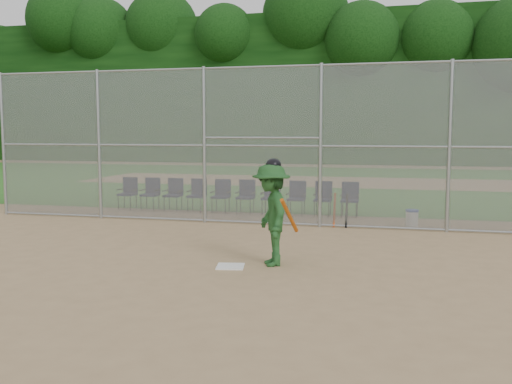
% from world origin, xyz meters
% --- Properties ---
extents(ground, '(100.00, 100.00, 0.00)m').
position_xyz_m(ground, '(0.00, 0.00, 0.00)').
color(ground, tan).
rests_on(ground, ground).
extents(grass_strip, '(100.00, 100.00, 0.00)m').
position_xyz_m(grass_strip, '(0.00, 18.00, 0.01)').
color(grass_strip, '#29641E').
rests_on(grass_strip, ground).
extents(dirt_patch_far, '(24.00, 24.00, 0.00)m').
position_xyz_m(dirt_patch_far, '(0.00, 18.00, 0.01)').
color(dirt_patch_far, tan).
rests_on(dirt_patch_far, ground).
extents(backstop_fence, '(16.09, 0.09, 4.00)m').
position_xyz_m(backstop_fence, '(0.00, 5.00, 2.07)').
color(backstop_fence, gray).
rests_on(backstop_fence, ground).
extents(treeline, '(81.00, 60.00, 11.00)m').
position_xyz_m(treeline, '(0.00, 20.00, 5.50)').
color(treeline, black).
rests_on(treeline, ground).
extents(home_plate, '(0.56, 0.56, 0.02)m').
position_xyz_m(home_plate, '(0.06, 0.41, 0.01)').
color(home_plate, white).
rests_on(home_plate, ground).
extents(batter_at_plate, '(1.08, 1.39, 1.89)m').
position_xyz_m(batter_at_plate, '(0.72, 0.74, 0.91)').
color(batter_at_plate, '#1F4F21').
rests_on(batter_at_plate, ground).
extents(water_cooler, '(0.32, 0.32, 0.41)m').
position_xyz_m(water_cooler, '(3.22, 5.71, 0.21)').
color(water_cooler, white).
rests_on(water_cooler, ground).
extents(spare_bats, '(0.36, 0.28, 0.84)m').
position_xyz_m(spare_bats, '(1.50, 5.10, 0.42)').
color(spare_bats, '#D84C14').
rests_on(spare_bats, ground).
extents(chair_0, '(0.54, 0.52, 0.96)m').
position_xyz_m(chair_0, '(-5.15, 6.86, 0.48)').
color(chair_0, black).
rests_on(chair_0, ground).
extents(chair_1, '(0.54, 0.52, 0.96)m').
position_xyz_m(chair_1, '(-4.40, 6.86, 0.48)').
color(chair_1, black).
rests_on(chair_1, ground).
extents(chair_2, '(0.54, 0.52, 0.96)m').
position_xyz_m(chair_2, '(-3.65, 6.86, 0.48)').
color(chair_2, black).
rests_on(chair_2, ground).
extents(chair_3, '(0.54, 0.52, 0.96)m').
position_xyz_m(chair_3, '(-2.91, 6.86, 0.48)').
color(chair_3, black).
rests_on(chair_3, ground).
extents(chair_4, '(0.54, 0.52, 0.96)m').
position_xyz_m(chair_4, '(-2.16, 6.86, 0.48)').
color(chair_4, black).
rests_on(chair_4, ground).
extents(chair_5, '(0.54, 0.52, 0.96)m').
position_xyz_m(chair_5, '(-1.41, 6.86, 0.48)').
color(chair_5, black).
rests_on(chair_5, ground).
extents(chair_6, '(0.54, 0.52, 0.96)m').
position_xyz_m(chair_6, '(-0.67, 6.86, 0.48)').
color(chair_6, black).
rests_on(chair_6, ground).
extents(chair_7, '(0.54, 0.52, 0.96)m').
position_xyz_m(chair_7, '(0.08, 6.86, 0.48)').
color(chair_7, black).
rests_on(chair_7, ground).
extents(chair_8, '(0.54, 0.52, 0.96)m').
position_xyz_m(chair_8, '(0.83, 6.86, 0.48)').
color(chair_8, black).
rests_on(chair_8, ground).
extents(chair_9, '(0.54, 0.52, 0.96)m').
position_xyz_m(chair_9, '(1.57, 6.86, 0.48)').
color(chair_9, black).
rests_on(chair_9, ground).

